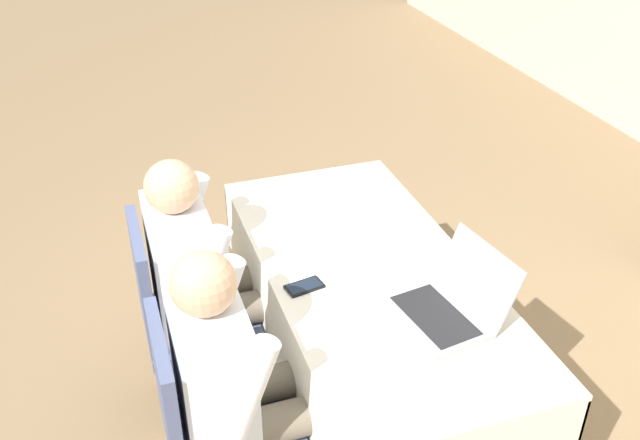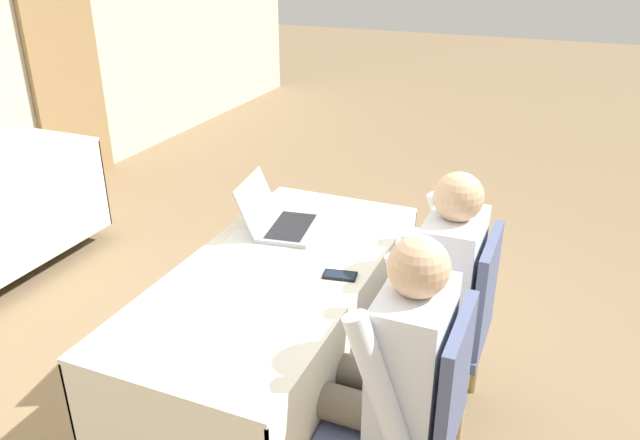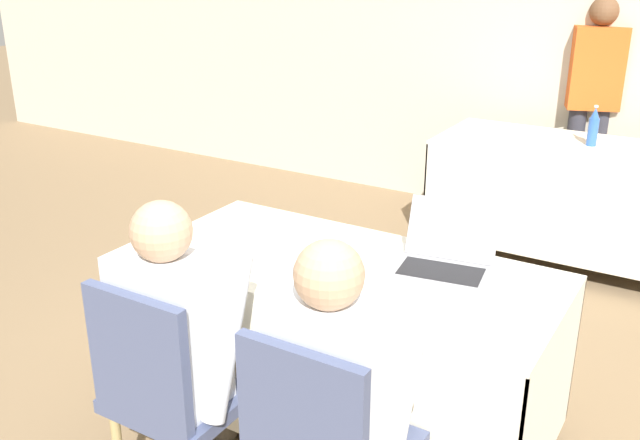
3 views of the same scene
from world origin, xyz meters
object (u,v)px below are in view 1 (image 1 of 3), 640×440
Objects in this scene: chair_near_right at (210,422)px; person_checkered_shirt at (202,274)px; person_white_shirt at (237,380)px; chair_near_left at (180,311)px; laptop at (448,305)px; cell_phone at (304,287)px.

person_checkered_shirt is (-0.61, 0.10, 0.16)m from chair_near_right.
chair_near_left is at bearing 9.50° from person_white_shirt.
chair_near_right is (-0.03, -0.83, -0.31)m from laptop.
person_white_shirt is (-0.03, -0.72, -0.15)m from laptop.
person_white_shirt is at bearing -59.39° from cell_phone.
cell_phone is at bearing -137.52° from person_checkered_shirt.
person_checkered_shirt is 0.61m from person_white_shirt.
chair_near_right reaches higher than cell_phone.
person_white_shirt reaches higher than chair_near_left.
person_checkered_shirt and person_white_shirt have the same top height.
person_white_shirt is at bearing -170.50° from chair_near_left.
person_checkered_shirt reaches higher than cell_phone.
person_white_shirt is (0.00, 0.10, 0.16)m from chair_near_right.
chair_near_right is 0.64m from person_checkered_shirt.
chair_near_right is at bearing 90.00° from person_white_shirt.
cell_phone is 0.60m from chair_near_left.
laptop is at bearing -128.02° from chair_near_left.
cell_phone is at bearing -49.10° from person_white_shirt.
laptop is at bearing -131.76° from person_checkered_shirt.
laptop is 2.71× the size of cell_phone.
chair_near_right is (0.61, 0.00, 0.00)m from chair_near_left.
chair_near_left is 0.64m from person_white_shirt.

